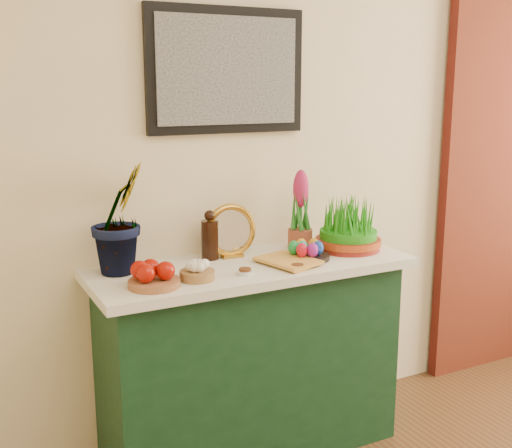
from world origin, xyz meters
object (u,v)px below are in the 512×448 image
(book, at_px, (272,264))
(wheatgrass_sabzeh, at_px, (348,226))
(sideboard, at_px, (251,362))
(mirror, at_px, (231,231))
(hyacinth_green, at_px, (119,200))

(book, relative_size, wheatgrass_sabzeh, 0.82)
(book, bearing_deg, sideboard, 93.26)
(mirror, bearing_deg, book, -73.54)
(sideboard, distance_m, hyacinth_green, 0.94)
(hyacinth_green, relative_size, book, 2.40)
(sideboard, xyz_separation_m, hyacinth_green, (-0.53, 0.12, 0.77))
(book, distance_m, wheatgrass_sabzeh, 0.49)
(hyacinth_green, bearing_deg, wheatgrass_sabzeh, -39.94)
(sideboard, relative_size, hyacinth_green, 2.16)
(book, bearing_deg, wheatgrass_sabzeh, -0.34)
(mirror, bearing_deg, sideboard, -74.43)
(book, height_order, wheatgrass_sabzeh, wheatgrass_sabzeh)
(hyacinth_green, relative_size, mirror, 2.48)
(sideboard, distance_m, mirror, 0.60)
(sideboard, relative_size, book, 5.19)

